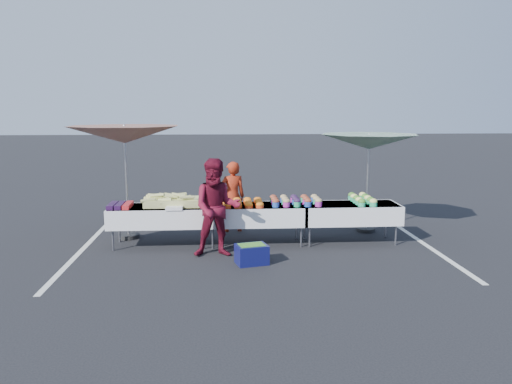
{
  "coord_description": "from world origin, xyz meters",
  "views": [
    {
      "loc": [
        -0.64,
        -9.2,
        2.56
      ],
      "look_at": [
        0.0,
        0.0,
        1.0
      ],
      "focal_mm": 35.0,
      "sensor_mm": 36.0,
      "label": 1
    }
  ],
  "objects": [
    {
      "name": "corn_pile",
      "position": [
        -1.56,
        0.04,
        0.84
      ],
      "size": [
        1.16,
        0.57,
        0.26
      ],
      "color": "#A0AE59",
      "rests_on": "table_left"
    },
    {
      "name": "stripe_right",
      "position": [
        3.2,
        0.0,
        0.0
      ],
      "size": [
        0.1,
        5.0,
        0.0
      ],
      "primitive_type": "cube",
      "color": "silver",
      "rests_on": "ground"
    },
    {
      "name": "umbrella_left",
      "position": [
        -2.5,
        0.59,
        2.03
      ],
      "size": [
        2.79,
        2.79,
        2.24
      ],
      "rotation": [
        0.0,
        0.0,
        -0.33
      ],
      "color": "black",
      "rests_on": "ground"
    },
    {
      "name": "ground",
      "position": [
        0.0,
        0.0,
        0.0
      ],
      "size": [
        80.0,
        80.0,
        0.0
      ],
      "primitive_type": "plane",
      "color": "black"
    },
    {
      "name": "vendor",
      "position": [
        -0.42,
        1.01,
        0.74
      ],
      "size": [
        0.6,
        0.45,
        1.47
      ],
      "primitive_type": "imported",
      "rotation": [
        0.0,
        0.0,
        3.34
      ],
      "color": "#9E2712",
      "rests_on": "ground"
    },
    {
      "name": "plastic_bags",
      "position": [
        -1.5,
        -0.3,
        0.78
      ],
      "size": [
        0.3,
        0.25,
        0.05
      ],
      "primitive_type": "cube",
      "color": "white",
      "rests_on": "table_left"
    },
    {
      "name": "stripe_left",
      "position": [
        -3.2,
        0.0,
        0.0
      ],
      "size": [
        0.1,
        5.0,
        0.0
      ],
      "primitive_type": "cube",
      "color": "silver",
      "rests_on": "ground"
    },
    {
      "name": "customer",
      "position": [
        -0.73,
        -0.75,
        0.86
      ],
      "size": [
        0.84,
        0.66,
        1.71
      ],
      "primitive_type": "imported",
      "rotation": [
        0.0,
        0.0,
        0.01
      ],
      "color": "maroon",
      "rests_on": "ground"
    },
    {
      "name": "table_left",
      "position": [
        -1.8,
        0.0,
        0.58
      ],
      "size": [
        1.86,
        0.81,
        0.75
      ],
      "color": "white",
      "rests_on": "ground"
    },
    {
      "name": "table_center",
      "position": [
        0.0,
        0.0,
        0.58
      ],
      "size": [
        1.86,
        0.81,
        0.75
      ],
      "color": "white",
      "rests_on": "ground"
    },
    {
      "name": "berry_punnets",
      "position": [
        -2.51,
        -0.06,
        0.79
      ],
      "size": [
        0.4,
        0.54,
        0.08
      ],
      "color": "black",
      "rests_on": "table_left"
    },
    {
      "name": "potato_cups",
      "position": [
        0.75,
        0.0,
        0.83
      ],
      "size": [
        0.94,
        0.58,
        0.16
      ],
      "color": "#264EB2",
      "rests_on": "table_right"
    },
    {
      "name": "table_right",
      "position": [
        1.8,
        0.0,
        0.58
      ],
      "size": [
        1.86,
        0.81,
        0.75
      ],
      "color": "white",
      "rests_on": "ground"
    },
    {
      "name": "bean_baskets",
      "position": [
        2.06,
        0.08,
        0.82
      ],
      "size": [
        0.36,
        0.86,
        0.15
      ],
      "color": "#2AAA6F",
      "rests_on": "table_right"
    },
    {
      "name": "umbrella_right",
      "position": [
        2.37,
        0.8,
        1.86
      ],
      "size": [
        2.18,
        2.18,
        2.06
      ],
      "rotation": [
        0.0,
        0.0,
        0.09
      ],
      "color": "black",
      "rests_on": "ground"
    },
    {
      "name": "carrot_bowls",
      "position": [
        -0.25,
        -0.01,
        0.8
      ],
      "size": [
        0.75,
        0.69,
        0.11
      ],
      "color": "red",
      "rests_on": "table_center"
    },
    {
      "name": "storage_bin",
      "position": [
        -0.16,
        -1.24,
        0.17
      ],
      "size": [
        0.58,
        0.48,
        0.33
      ],
      "rotation": [
        0.0,
        0.0,
        0.25
      ],
      "color": "#0E1148",
      "rests_on": "ground"
    }
  ]
}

